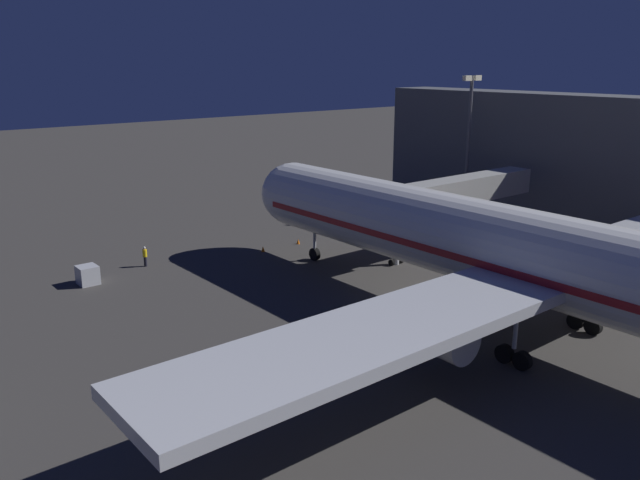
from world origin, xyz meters
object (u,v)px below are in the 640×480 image
at_px(airliner_at_gate, 546,261).
at_px(traffic_cone_nose_port, 298,241).
at_px(jet_bridge, 445,194).
at_px(traffic_cone_nose_starboard, 263,249).
at_px(baggage_container_mid_row, 88,275).
at_px(ground_crew_by_belt_loader, 145,255).
at_px(apron_floodlight_mast, 469,136).

xyz_separation_m(airliner_at_gate, traffic_cone_nose_port, (-2.20, -29.65, -5.56)).
xyz_separation_m(jet_bridge, traffic_cone_nose_starboard, (13.79, -11.29, -5.62)).
height_order(airliner_at_gate, traffic_cone_nose_port, airliner_at_gate).
relative_size(jet_bridge, baggage_container_mid_row, 12.94).
xyz_separation_m(baggage_container_mid_row, ground_crew_by_belt_loader, (-5.88, -1.51, 0.25)).
bearing_deg(airliner_at_gate, baggage_container_mid_row, -58.24).
relative_size(apron_floodlight_mast, traffic_cone_nose_port, 30.37).
height_order(airliner_at_gate, traffic_cone_nose_starboard, airliner_at_gate).
distance_m(baggage_container_mid_row, traffic_cone_nose_starboard, 17.07).
relative_size(airliner_at_gate, traffic_cone_nose_port, 112.73).
height_order(airliner_at_gate, ground_crew_by_belt_loader, airliner_at_gate).
xyz_separation_m(baggage_container_mid_row, traffic_cone_nose_port, (-21.41, 1.38, -0.52)).
bearing_deg(apron_floodlight_mast, baggage_container_mid_row, -5.40).
xyz_separation_m(apron_floodlight_mast, traffic_cone_nose_port, (23.30, -2.85, -9.50)).
distance_m(airliner_at_gate, ground_crew_by_belt_loader, 35.48).
xyz_separation_m(airliner_at_gate, ground_crew_by_belt_loader, (13.33, -32.53, -4.79)).
xyz_separation_m(jet_bridge, ground_crew_by_belt_loader, (24.92, -14.18, -4.85)).
relative_size(jet_bridge, apron_floodlight_mast, 1.29).
xyz_separation_m(apron_floodlight_mast, ground_crew_by_belt_loader, (38.83, -5.74, -8.72)).
distance_m(jet_bridge, ground_crew_by_belt_loader, 29.08).
bearing_deg(traffic_cone_nose_starboard, jet_bridge, 140.70).
xyz_separation_m(airliner_at_gate, apron_floodlight_mast, (-25.50, -26.79, 3.93)).
bearing_deg(traffic_cone_nose_starboard, ground_crew_by_belt_loader, -14.55).
bearing_deg(airliner_at_gate, jet_bridge, -122.27).
relative_size(airliner_at_gate, apron_floodlight_mast, 3.71).
height_order(apron_floodlight_mast, baggage_container_mid_row, apron_floodlight_mast).
distance_m(traffic_cone_nose_port, traffic_cone_nose_starboard, 4.40).
height_order(apron_floodlight_mast, ground_crew_by_belt_loader, apron_floodlight_mast).
relative_size(airliner_at_gate, baggage_container_mid_row, 37.26).
bearing_deg(apron_floodlight_mast, traffic_cone_nose_port, -6.98).
distance_m(apron_floodlight_mast, traffic_cone_nose_port, 25.32).
xyz_separation_m(airliner_at_gate, traffic_cone_nose_starboard, (2.20, -29.65, -5.56)).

